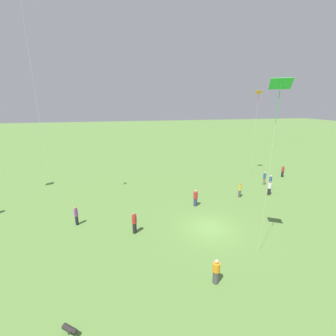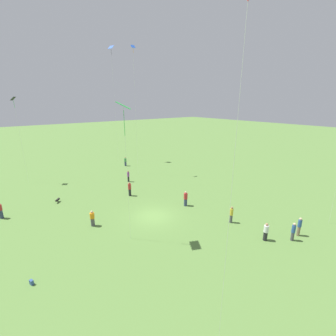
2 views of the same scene
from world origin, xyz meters
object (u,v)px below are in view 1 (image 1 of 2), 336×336
Objects in this scene: person_7 at (264,178)px; kite_2 at (22,12)px; person_5 at (134,223)px; kite_1 at (280,90)px; person_6 at (269,188)px; person_1 at (216,272)px; person_4 at (240,190)px; person_0 at (270,182)px; person_8 at (76,216)px; person_3 at (195,198)px; dog_0 at (70,329)px; person_9 at (283,171)px; kite_3 at (258,96)px.

kite_2 is at bearing 153.63° from person_7.
person_5 is 14.37m from kite_1.
person_6 is 29.44m from kite_2.
person_7 is 0.09× the size of kite_2.
person_4 is (-8.05, -11.55, 0.10)m from person_1.
person_7 is (-13.36, -14.60, 0.12)m from person_1.
person_5 is 19.29m from kite_2.
person_0 is 23.27m from person_8.
person_0 is at bearing 109.41° from person_3.
dog_0 is (12.34, 3.50, -11.09)m from kite_1.
person_6 is 0.14× the size of kite_1.
kite_2 is (25.67, 1.01, 16.72)m from person_0.
person_6 is 0.93× the size of person_7.
person_0 is 5.95m from person_9.
person_7 is (0.02, -1.24, 0.05)m from person_0.
person_5 is at bearing 18.46° from person_4.
dog_0 is at bearing 92.13° from kite_1.
person_0 is 5.63m from person_4.
kite_3 is at bearing -43.65° from kite_1.
person_7 is at bearing 53.27° from person_5.
kite_3 is (-6.24, -7.86, 10.56)m from person_4.
person_3 reaches higher than person_6.
person_6 is 13.49m from kite_3.
person_0 is 0.15× the size of kite_1.
kite_2 is 1.65× the size of kite_3.
kite_1 is (-1.98, 8.50, 10.50)m from person_3.
person_5 reaches higher than person_8.
person_3 is at bearing 7.54° from person_4.
kite_3 reaches higher than person_6.
dog_0 is at bearing -75.07° from person_1.
person_7 is 23.51m from person_8.
person_4 is at bearing 104.86° from kite_3.
person_7 reaches higher than dog_0.
person_1 is 16.50m from person_6.
person_4 is 0.15× the size of kite_3.
kite_1 is at bearing 22.57° from person_9.
person_0 reaches higher than person_9.
person_3 reaches higher than person_8.
person_5 is at bearing -166.35° from dog_0.
person_1 is 10.69m from person_3.
person_7 is 0.15× the size of kite_1.
kite_1 is (7.64, 9.50, 10.56)m from person_6.
dog_0 is at bearing -171.63° from person_8.
person_6 is at bearing 100.64° from person_3.
person_0 is at bearing -78.33° from person_8.
kite_2 is at bearing -131.07° from person_1.
person_0 is at bearing 49.86° from person_5.
person_3 is 7.76m from person_5.
person_6 is 0.14× the size of kite_3.
kite_2 is (12.30, -12.36, 16.80)m from person_1.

